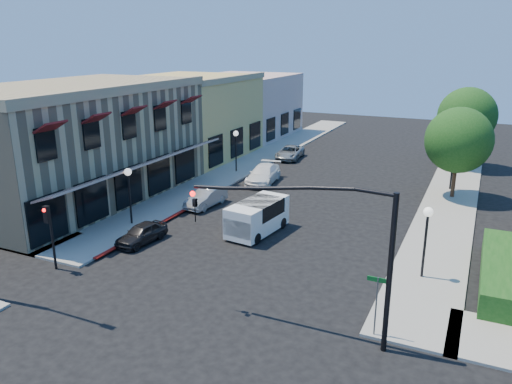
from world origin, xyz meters
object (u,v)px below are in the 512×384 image
at_px(street_tree_b, 467,116).
at_px(parked_car_d, 290,152).
at_px(street_tree_a, 459,140).
at_px(signal_mast_arm, 331,236).
at_px(lamppost_left_near, 129,182).
at_px(secondary_signal, 49,226).
at_px(lamppost_left_far, 236,141).
at_px(lamppost_right_near, 427,225).
at_px(street_name_sign, 377,297).
at_px(parked_car_a, 142,233).
at_px(lamppost_right_far, 454,155).
at_px(parked_car_b, 206,198).
at_px(parked_car_c, 263,174).
at_px(white_van, 257,215).

relative_size(street_tree_b, parked_car_d, 1.61).
relative_size(street_tree_a, signal_mast_arm, 0.81).
bearing_deg(lamppost_left_near, secondary_signal, -85.66).
height_order(lamppost_left_far, lamppost_right_near, same).
height_order(street_tree_a, street_name_sign, street_tree_a).
height_order(lamppost_left_near, parked_car_a, lamppost_left_near).
bearing_deg(parked_car_a, signal_mast_arm, -14.73).
distance_m(signal_mast_arm, lamppost_left_near, 15.82).
relative_size(street_tree_a, parked_car_a, 1.97).
bearing_deg(signal_mast_arm, lamppost_right_near, 67.88).
distance_m(street_tree_a, lamppost_left_far, 17.36).
relative_size(lamppost_right_far, parked_car_b, 0.99).
bearing_deg(lamppost_right_far, street_name_sign, -92.63).
xyz_separation_m(street_tree_b, parked_car_a, (-15.00, -26.00, -3.99)).
bearing_deg(signal_mast_arm, lamppost_left_near, 155.63).
bearing_deg(parked_car_c, street_name_sign, -62.28).
bearing_deg(white_van, lamppost_left_near, -164.97).
bearing_deg(signal_mast_arm, lamppost_right_far, 83.30).
xyz_separation_m(lamppost_left_near, lamppost_right_near, (17.00, 0.00, 0.00)).
height_order(white_van, parked_car_a, white_van).
bearing_deg(white_van, street_name_sign, -42.57).
height_order(street_tree_a, parked_car_b, street_tree_a).
bearing_deg(signal_mast_arm, street_name_sign, 23.20).
relative_size(street_tree_a, lamppost_right_far, 1.82).
distance_m(lamppost_left_far, parked_car_d, 7.38).
bearing_deg(lamppost_left_near, street_tree_b, 54.21).
height_order(street_tree_a, signal_mast_arm, street_tree_a).
relative_size(parked_car_a, parked_car_b, 0.91).
bearing_deg(lamppost_right_near, street_tree_b, 89.28).
height_order(parked_car_b, parked_car_d, parked_car_d).
height_order(signal_mast_arm, lamppost_left_far, signal_mast_arm).
xyz_separation_m(white_van, parked_car_d, (-5.19, 18.67, -0.50)).
height_order(signal_mast_arm, lamppost_right_far, signal_mast_arm).
distance_m(signal_mast_arm, secondary_signal, 13.97).
distance_m(street_tree_b, lamppost_right_near, 24.07).
xyz_separation_m(street_tree_b, lamppost_right_near, (-0.30, -24.00, -1.81)).
xyz_separation_m(street_tree_b, lamppost_right_far, (-0.30, -8.00, -1.81)).
bearing_deg(parked_car_d, parked_car_b, -95.88).
bearing_deg(parked_car_b, street_tree_a, 35.66).
distance_m(lamppost_left_far, parked_car_b, 9.53).
bearing_deg(white_van, lamppost_left_far, 122.01).
xyz_separation_m(street_tree_a, lamppost_left_near, (-17.30, -14.00, -1.46)).
xyz_separation_m(street_tree_b, parked_car_d, (-15.00, -3.32, -3.94)).
bearing_deg(street_name_sign, parked_car_b, 141.75).
bearing_deg(street_tree_b, parked_car_d, -167.53).
bearing_deg(lamppost_left_far, street_tree_b, 30.03).
xyz_separation_m(lamppost_right_near, parked_car_a, (-14.70, -2.00, -2.18)).
xyz_separation_m(lamppost_right_far, white_van, (-9.51, -13.99, -1.63)).
relative_size(secondary_signal, white_van, 0.74).
bearing_deg(lamppost_right_near, parked_car_a, -172.25).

